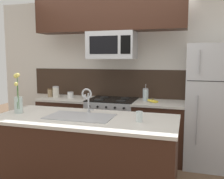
# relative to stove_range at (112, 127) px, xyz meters

# --- Properties ---
(ground_plane) EXTENTS (10.00, 10.00, 0.00)m
(ground_plane) POSITION_rel_stove_range_xyz_m (-0.00, -0.90, -0.46)
(ground_plane) COLOR brown
(rear_partition) EXTENTS (5.20, 0.10, 2.60)m
(rear_partition) POSITION_rel_stove_range_xyz_m (0.30, 0.38, 0.84)
(rear_partition) COLOR silver
(rear_partition) RESTS_ON ground
(splash_band) EXTENTS (3.22, 0.01, 0.48)m
(splash_band) POSITION_rel_stove_range_xyz_m (-0.00, 0.32, 0.69)
(splash_band) COLOR #332319
(splash_band) RESTS_ON rear_partition
(back_counter_left) EXTENTS (0.88, 0.65, 0.91)m
(back_counter_left) POSITION_rel_stove_range_xyz_m (-0.81, 0.00, -0.01)
(back_counter_left) COLOR #381E14
(back_counter_left) RESTS_ON ground
(back_counter_right) EXTENTS (0.78, 0.65, 0.91)m
(back_counter_right) POSITION_rel_stove_range_xyz_m (0.76, 0.00, -0.01)
(back_counter_right) COLOR #381E14
(back_counter_right) RESTS_ON ground
(stove_range) EXTENTS (0.76, 0.64, 0.93)m
(stove_range) POSITION_rel_stove_range_xyz_m (0.00, 0.00, 0.00)
(stove_range) COLOR #B7BABF
(stove_range) RESTS_ON ground
(microwave) EXTENTS (0.74, 0.40, 0.42)m
(microwave) POSITION_rel_stove_range_xyz_m (0.00, -0.02, 1.32)
(microwave) COLOR #B7BABF
(upper_cabinet_band) EXTENTS (2.37, 0.34, 0.60)m
(upper_cabinet_band) POSITION_rel_stove_range_xyz_m (-0.05, -0.05, 1.83)
(upper_cabinet_band) COLOR #381E14
(refrigerator) EXTENTS (0.83, 0.74, 1.78)m
(refrigerator) POSITION_rel_stove_range_xyz_m (1.55, 0.02, 0.43)
(refrigerator) COLOR #B7BABF
(refrigerator) RESTS_ON ground
(storage_jar_tall) EXTENTS (0.10, 0.10, 0.15)m
(storage_jar_tall) POSITION_rel_stove_range_xyz_m (-1.13, 0.00, 0.52)
(storage_jar_tall) COLOR #997F5B
(storage_jar_tall) RESTS_ON back_counter_left
(storage_jar_medium) EXTENTS (0.11, 0.11, 0.19)m
(storage_jar_medium) POSITION_rel_stove_range_xyz_m (-1.01, -0.03, 0.54)
(storage_jar_medium) COLOR silver
(storage_jar_medium) RESTS_ON back_counter_left
(storage_jar_short) EXTENTS (0.10, 0.10, 0.10)m
(storage_jar_short) POSITION_rel_stove_range_xyz_m (-0.74, -0.02, 0.50)
(storage_jar_short) COLOR silver
(storage_jar_short) RESTS_ON back_counter_left
(banana_bunch) EXTENTS (0.19, 0.12, 0.08)m
(banana_bunch) POSITION_rel_stove_range_xyz_m (0.66, -0.06, 0.47)
(banana_bunch) COLOR yellow
(banana_bunch) RESTS_ON back_counter_right
(french_press) EXTENTS (0.09, 0.09, 0.27)m
(french_press) POSITION_rel_stove_range_xyz_m (0.53, 0.06, 0.55)
(french_press) COLOR silver
(french_press) RESTS_ON back_counter_right
(island_counter) EXTENTS (2.11, 0.92, 0.91)m
(island_counter) POSITION_rel_stove_range_xyz_m (0.04, -1.25, -0.01)
(island_counter) COLOR #381E14
(island_counter) RESTS_ON ground
(kitchen_sink) EXTENTS (0.76, 0.44, 0.16)m
(kitchen_sink) POSITION_rel_stove_range_xyz_m (-0.01, -1.25, 0.38)
(kitchen_sink) COLOR #ADAFB5
(kitchen_sink) RESTS_ON island_counter
(sink_faucet) EXTENTS (0.14, 0.14, 0.31)m
(sink_faucet) POSITION_rel_stove_range_xyz_m (-0.01, -1.03, 0.65)
(sink_faucet) COLOR #B7BABF
(sink_faucet) RESTS_ON island_counter
(spare_glass) EXTENTS (0.07, 0.07, 0.11)m
(spare_glass) POSITION_rel_stove_range_xyz_m (0.68, -1.27, 0.50)
(spare_glass) COLOR silver
(spare_glass) RESTS_ON island_counter
(flower_vase) EXTENTS (0.15, 0.15, 0.50)m
(flower_vase) POSITION_rel_stove_range_xyz_m (-0.82, -1.28, 0.59)
(flower_vase) COLOR silver
(flower_vase) RESTS_ON island_counter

